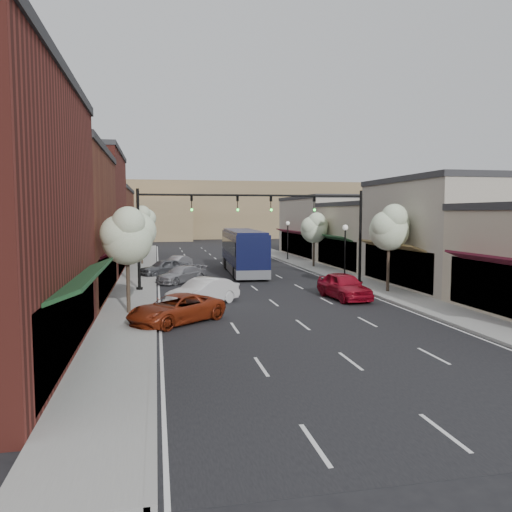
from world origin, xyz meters
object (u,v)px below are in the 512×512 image
tree_right_near (390,227)px  tree_left_near (128,235)px  signal_mast_left (174,224)px  parked_car_d (164,268)px  tree_left_far (142,220)px  parked_car_c (181,275)px  lamp_post_near (345,243)px  parked_car_e (177,262)px  red_hatchback (344,286)px  coach_bus (243,251)px  signal_mast_right (330,223)px  tree_right_far (315,227)px  parked_car_a (176,309)px  lamp_post_far (288,234)px  parked_car_b (203,292)px

tree_right_near → tree_left_near: bearing=-166.5°
signal_mast_left → parked_car_d: bearing=94.0°
tree_left_near → tree_left_far: bearing=90.0°
signal_mast_left → parked_car_c: size_ratio=1.86×
lamp_post_near → parked_car_c: lamp_post_near is taller
tree_left_near → parked_car_d: tree_left_near is taller
tree_left_far → parked_car_c: bearing=-76.9°
parked_car_e → tree_left_far: bearing=164.5°
lamp_post_near → red_hatchback: size_ratio=0.92×
coach_bus → parked_car_d: coach_bus is taller
tree_left_near → coach_bus: tree_left_near is taller
lamp_post_near → parked_car_e: (-12.68, 11.33, -2.39)m
signal_mast_right → parked_car_e: size_ratio=2.20×
signal_mast_left → coach_bus: 11.46m
lamp_post_near → parked_car_e: bearing=138.2°
red_hatchback → parked_car_e: red_hatchback is taller
parked_car_c → tree_left_far: bearing=152.4°
tree_left_far → parked_car_d: (2.05, -9.67, -3.88)m
coach_bus → red_hatchback: coach_bus is taller
tree_right_near → tree_left_far: 27.56m
tree_right_far → lamp_post_near: (-0.55, -9.44, -0.99)m
tree_left_near → parked_car_d: size_ratio=1.33×
signal_mast_left → lamp_post_near: signal_mast_left is taller
parked_car_a → parked_car_d: (-0.27, 18.67, 0.03)m
lamp_post_near → parked_car_e: size_ratio=1.19×
tree_right_far → lamp_post_far: bearing=93.9°
lamp_post_far → parked_car_e: bearing=-154.0°
signal_mast_left → lamp_post_far: size_ratio=1.85×
signal_mast_right → tree_left_far: bearing=127.7°
tree_left_far → parked_car_c: tree_left_far is taller
tree_right_near → tree_right_far: 16.01m
parked_car_e → signal_mast_left: bearing=-58.0°
tree_right_near → parked_car_e: bearing=126.5°
parked_car_d → coach_bus: bearing=67.3°
parked_car_b → parked_car_d: 14.31m
coach_bus → parked_car_e: (-5.68, 4.70, -1.38)m
signal_mast_left → coach_bus: size_ratio=0.65×
coach_bus → parked_car_b: bearing=-105.8°
signal_mast_right → tree_left_far: 22.68m
signal_mast_right → parked_car_e: bearing=127.2°
signal_mast_right → parked_car_d: bearing=145.0°
signal_mast_left → parked_car_b: 7.18m
lamp_post_far → parked_car_b: size_ratio=0.94×
tree_right_far → parked_car_c: tree_right_far is taller
signal_mast_right → parked_car_c: signal_mast_right is taller
lamp_post_far → lamp_post_near: bearing=-90.0°
tree_left_far → red_hatchback: 27.03m
red_hatchback → tree_left_near: bearing=-174.1°
signal_mast_right → lamp_post_near: bearing=48.9°
parked_car_c → parked_car_d: 4.67m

